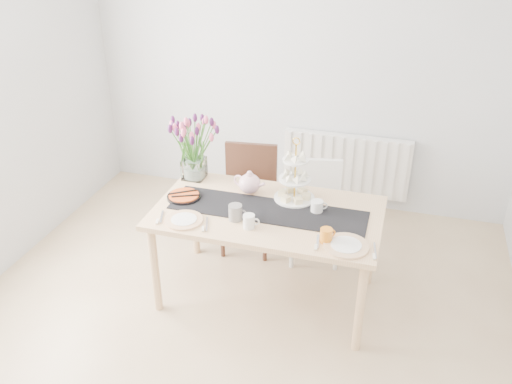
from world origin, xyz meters
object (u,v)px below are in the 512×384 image
(plate_right, at_px, (346,246))
(tulip_vase, at_px, (192,139))
(mug_grey, at_px, (235,212))
(teapot, at_px, (250,184))
(cake_stand, at_px, (295,184))
(dining_table, at_px, (268,220))
(plate_left, at_px, (184,220))
(chair_white, at_px, (316,203))
(mug_orange, at_px, (326,235))
(tart_tin, at_px, (184,196))
(chair_brown, at_px, (249,189))
(radiator, at_px, (346,164))
(cream_jug, at_px, (317,207))
(mug_white, at_px, (249,221))

(plate_right, bearing_deg, tulip_vase, 153.88)
(mug_grey, bearing_deg, teapot, 93.67)
(cake_stand, distance_m, mug_grey, 0.51)
(dining_table, xyz_separation_m, plate_left, (-0.51, -0.29, 0.08))
(tulip_vase, xyz_separation_m, mug_grey, (0.51, -0.51, -0.27))
(chair_white, relative_size, mug_orange, 8.62)
(dining_table, height_order, teapot, teapot)
(teapot, relative_size, plate_left, 1.00)
(dining_table, bearing_deg, tart_tin, 179.72)
(chair_white, xyz_separation_m, mug_grey, (-0.41, -0.86, 0.33))
(chair_white, bearing_deg, tulip_vase, -170.08)
(chair_brown, height_order, chair_white, chair_brown)
(cake_stand, relative_size, plate_right, 1.49)
(radiator, distance_m, tulip_vase, 1.72)
(chair_brown, bearing_deg, mug_orange, -56.24)
(teapot, height_order, cream_jug, teapot)
(tart_tin, bearing_deg, plate_right, -13.57)
(cream_jug, relative_size, tart_tin, 0.35)
(radiator, xyz_separation_m, cake_stand, (-0.22, -1.33, 0.43))
(dining_table, height_order, tart_tin, tart_tin)
(chair_brown, xyz_separation_m, mug_grey, (0.16, -0.85, 0.28))
(radiator, bearing_deg, dining_table, -103.17)
(tulip_vase, distance_m, mug_orange, 1.33)
(plate_left, bearing_deg, cake_stand, 37.54)
(tart_tin, xyz_separation_m, mug_white, (0.58, -0.25, 0.03))
(chair_brown, xyz_separation_m, tart_tin, (-0.29, -0.67, 0.24))
(chair_brown, distance_m, cake_stand, 0.76)
(dining_table, distance_m, cream_jug, 0.37)
(cake_stand, relative_size, mug_grey, 3.92)
(tulip_vase, height_order, plate_right, tulip_vase)
(radiator, height_order, tart_tin, tart_tin)
(tart_tin, distance_m, plate_left, 0.32)
(chair_brown, bearing_deg, tart_tin, -120.53)
(dining_table, height_order, cake_stand, cake_stand)
(tulip_vase, distance_m, cake_stand, 0.87)
(dining_table, relative_size, teapot, 6.09)
(mug_white, xyz_separation_m, plate_right, (0.66, -0.05, -0.04))
(radiator, distance_m, dining_table, 1.60)
(cream_jug, bearing_deg, tulip_vase, 147.23)
(plate_left, relative_size, plate_right, 0.90)
(chair_white, bearing_deg, mug_white, -118.37)
(cake_stand, height_order, tart_tin, cake_stand)
(dining_table, height_order, plate_right, plate_right)
(teapot, distance_m, tart_tin, 0.49)
(teapot, bearing_deg, mug_white, -58.37)
(tulip_vase, height_order, cake_stand, tulip_vase)
(cream_jug, relative_size, plate_right, 0.30)
(tulip_vase, bearing_deg, dining_table, -25.91)
(chair_white, bearing_deg, tart_tin, -152.83)
(cream_jug, height_order, plate_right, cream_jug)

